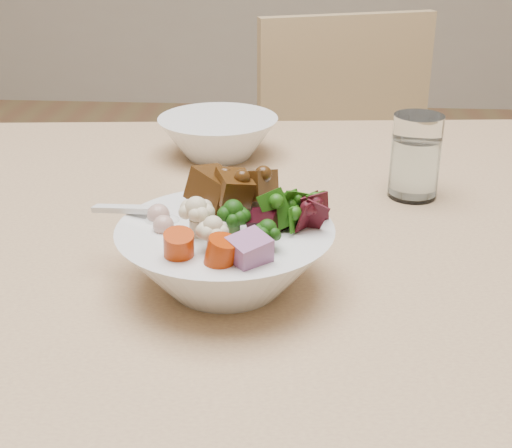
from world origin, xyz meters
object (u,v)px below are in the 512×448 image
at_px(food_bowl, 227,252).
at_px(water_glass, 415,160).
at_px(side_bowl, 218,137).
at_px(dining_table, 439,284).
at_px(chair_far, 359,198).

relative_size(food_bowl, water_glass, 1.97).
bearing_deg(side_bowl, dining_table, -38.39).
bearing_deg(dining_table, chair_far, 88.28).
height_order(chair_far, water_glass, chair_far).
xyz_separation_m(dining_table, side_bowl, (-0.28, 0.22, 0.10)).
bearing_deg(chair_far, water_glass, -107.58).
relative_size(dining_table, food_bowl, 7.80).
height_order(food_bowl, side_bowl, food_bowl).
xyz_separation_m(food_bowl, side_bowl, (-0.05, 0.37, -0.01)).
distance_m(food_bowl, side_bowl, 0.37).
xyz_separation_m(dining_table, chair_far, (-0.04, 0.67, -0.17)).
relative_size(dining_table, chair_far, 1.91).
distance_m(dining_table, side_bowl, 0.38).
height_order(dining_table, water_glass, water_glass).
height_order(chair_far, food_bowl, chair_far).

